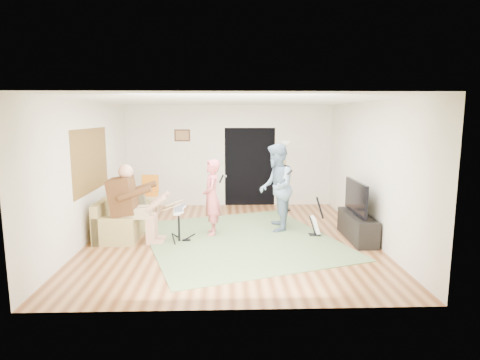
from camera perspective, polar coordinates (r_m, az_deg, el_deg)
name	(u,v)px	position (r m, az deg, el deg)	size (l,w,h in m)	color
floor	(231,238)	(8.10, -1.34, -8.24)	(6.00, 6.00, 0.00)	brown
walls	(230,171)	(7.80, -1.38, 1.27)	(5.50, 6.00, 2.70)	silver
ceiling	(230,101)	(7.73, -1.42, 11.22)	(6.00, 6.00, 0.00)	white
window_blinds	(91,160)	(8.41, -20.45, 2.64)	(2.05, 2.05, 0.00)	brown
doorway	(250,167)	(10.82, 1.41, 1.88)	(2.10, 2.10, 0.00)	black
picture_frame	(182,135)	(10.80, -8.22, 6.30)	(0.42, 0.03, 0.32)	#3F2314
area_rug	(241,239)	(7.99, 0.08, -8.42)	(3.46, 3.84, 0.02)	#5A7447
sofa	(121,221)	(8.75, -16.58, -5.55)	(0.78, 1.90, 0.77)	tan
drummer	(134,212)	(7.96, -14.83, -4.45)	(0.99, 0.55, 1.52)	#563218
drum_kit	(179,227)	(7.88, -8.67, -6.58)	(0.37, 0.66, 0.68)	black
singer	(212,197)	(8.17, -4.05, -2.49)	(0.57, 0.37, 1.55)	#DA5E64
microphone	(221,179)	(8.09, -2.66, 0.17)	(0.06, 0.06, 0.24)	black
guitarist	(276,187)	(8.47, 5.17, -1.05)	(0.90, 0.70, 1.85)	#6F89A2
guitar_held	(286,172)	(8.44, 6.55, 1.18)	(0.12, 0.60, 0.26)	silver
guitar_spare	(315,225)	(8.31, 10.66, -6.28)	(0.29, 0.26, 0.81)	black
torchiere_lamp	(285,163)	(10.24, 6.40, 2.38)	(0.32, 0.32, 1.78)	black
dining_chair	(149,202)	(10.00, -12.82, -3.02)	(0.46, 0.48, 0.99)	tan
tv_cabinet	(357,227)	(8.29, 16.33, -6.40)	(0.40, 1.40, 0.50)	black
television	(356,197)	(8.14, 16.18, -2.34)	(0.06, 1.21, 0.63)	black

